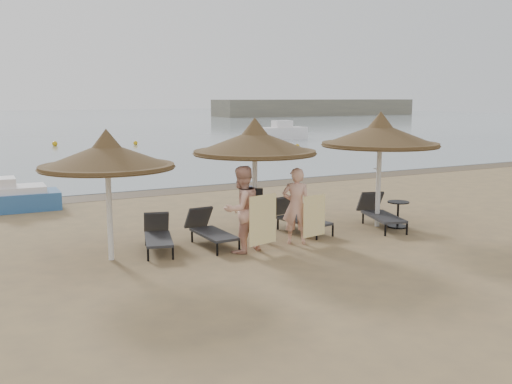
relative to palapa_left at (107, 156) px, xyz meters
The scene contains 20 objects.
ground 4.03m from the palapa_left, 25.22° to the right, with size 160.00×160.00×0.00m, color olive.
wet_sand_strip 8.81m from the palapa_left, 69.17° to the left, with size 200.00×1.60×0.01m, color brown.
palapa_left is the anchor object (origin of this frame).
palapa_center 3.59m from the palapa_left, ahead, with size 2.99×2.99×2.97m.
palapa_right 7.13m from the palapa_left, ahead, with size 3.10×3.10×3.08m.
lounger_far_left 2.24m from the palapa_left, 17.51° to the left, with size 1.01×1.83×0.78m.
lounger_near_left 3.02m from the palapa_left, ahead, with size 0.67×1.85×0.82m.
lounger_near_right 5.27m from the palapa_left, ahead, with size 0.99×1.98×0.85m.
lounger_far_right 7.40m from the palapa_left, ahead, with size 1.15×2.04×0.87m.
side_table 7.80m from the palapa_left, ahead, with size 0.57×0.57×0.69m.
person_left 3.06m from the palapa_left, 15.10° to the right, with size 1.04×0.67×2.26m, color #E4A88F.
person_right 4.43m from the palapa_left, ahead, with size 0.97×0.63×2.11m, color #E4A88F.
towel_left 3.60m from the palapa_left, 19.40° to the right, with size 0.78×0.21×1.11m.
towel_right 4.91m from the palapa_left, 11.48° to the right, with size 0.70×0.15×0.99m.
bag_patterned 3.77m from the palapa_left, ahead, with size 0.28×0.12×0.34m.
bag_dark 3.75m from the palapa_left, ahead, with size 0.24×0.15×0.33m.
pedal_boat 7.12m from the palapa_left, 99.35° to the left, with size 2.24×1.37×1.03m.
buoy_mid 30.15m from the palapa_left, 72.97° to the left, with size 0.31×0.31×0.31m, color #CF9A0D.
buoy_right 27.38m from the palapa_left, 49.67° to the left, with size 0.32×0.32×0.32m, color #CF9A0D.
buoy_extra 30.67m from the palapa_left, 83.50° to the left, with size 0.37×0.37×0.37m, color #CF9A0D.
Camera 1 is at (-5.81, -10.45, 3.44)m, focal length 40.00 mm.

